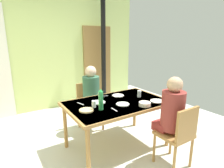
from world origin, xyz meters
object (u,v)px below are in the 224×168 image
object	(u,v)px
dining_table	(117,106)
water_bottle_green_near	(101,100)
person_near_diner	(172,109)
chair_near_diner	(179,133)
person_far_diner	(92,90)
serving_bowl_center	(145,104)
chair_far_diner	(89,103)

from	to	relation	value
dining_table	water_bottle_green_near	world-z (taller)	water_bottle_green_near
person_near_diner	chair_near_diner	bearing A→B (deg)	-90.00
person_far_diner	dining_table	bearing A→B (deg)	97.13
person_far_diner	chair_near_diner	bearing A→B (deg)	107.30
water_bottle_green_near	serving_bowl_center	distance (m)	0.64
person_far_diner	serving_bowl_center	world-z (taller)	person_far_diner
dining_table	chair_far_diner	xyz separation A→B (m)	(-0.09, 0.83, -0.18)
water_bottle_green_near	serving_bowl_center	xyz separation A→B (m)	(0.60, -0.21, -0.11)
person_near_diner	person_far_diner	world-z (taller)	same
dining_table	serving_bowl_center	xyz separation A→B (m)	(0.24, -0.35, 0.09)
dining_table	water_bottle_green_near	distance (m)	0.43
chair_far_diner	water_bottle_green_near	size ratio (longest dim) A/B	2.98
person_far_diner	serving_bowl_center	xyz separation A→B (m)	(0.32, -1.04, -0.00)
dining_table	chair_near_diner	world-z (taller)	chair_near_diner
chair_near_diner	chair_far_diner	world-z (taller)	same
chair_far_diner	serving_bowl_center	distance (m)	1.26
water_bottle_green_near	person_near_diner	bearing A→B (deg)	-37.06
person_far_diner	water_bottle_green_near	world-z (taller)	person_far_diner
person_near_diner	serving_bowl_center	world-z (taller)	person_near_diner
dining_table	water_bottle_green_near	size ratio (longest dim) A/B	5.23
chair_near_diner	person_far_diner	world-z (taller)	person_far_diner
dining_table	person_near_diner	bearing A→B (deg)	-60.81
water_bottle_green_near	serving_bowl_center	bearing A→B (deg)	-19.72
dining_table	chair_near_diner	size ratio (longest dim) A/B	1.76
person_far_diner	water_bottle_green_near	distance (m)	0.88
chair_far_diner	person_far_diner	xyz separation A→B (m)	(-0.00, -0.14, 0.28)
chair_far_diner	dining_table	bearing A→B (deg)	95.97
dining_table	person_far_diner	distance (m)	0.71
chair_near_diner	water_bottle_green_near	bearing A→B (deg)	136.85
person_far_diner	water_bottle_green_near	bearing A→B (deg)	71.95
serving_bowl_center	dining_table	bearing A→B (deg)	124.34
chair_far_diner	person_near_diner	distance (m)	1.63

